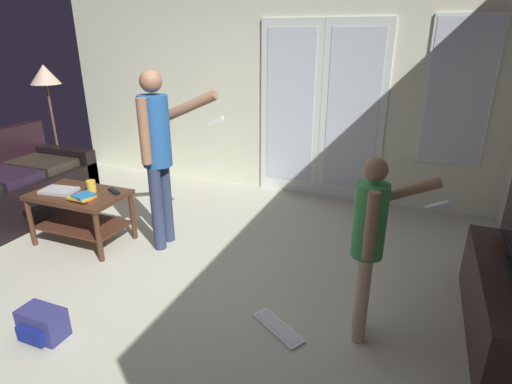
% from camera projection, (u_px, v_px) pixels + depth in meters
% --- Properties ---
extents(ground_plane, '(5.74, 5.17, 0.02)m').
position_uv_depth(ground_plane, '(153.00, 287.00, 3.36)').
color(ground_plane, '#BAB9A3').
extents(wall_back_with_doors, '(5.74, 0.09, 2.83)m').
position_uv_depth(wall_back_with_doors, '(273.00, 83.00, 5.03)').
color(wall_back_with_doors, silver).
rests_on(wall_back_with_doors, ground_plane).
extents(leather_couch, '(0.96, 1.83, 0.91)m').
position_uv_depth(leather_couch, '(2.00, 193.00, 4.47)').
color(leather_couch, black).
rests_on(leather_couch, ground_plane).
extents(coffee_table, '(0.89, 0.55, 0.52)m').
position_uv_depth(coffee_table, '(81.00, 207.00, 3.95)').
color(coffee_table, '#462819').
rests_on(coffee_table, ground_plane).
extents(tv_stand, '(0.42, 1.42, 0.49)m').
position_uv_depth(tv_stand, '(507.00, 306.00, 2.70)').
color(tv_stand, '#301E19').
rests_on(tv_stand, ground_plane).
extents(person_adult, '(0.70, 0.49, 1.65)m').
position_uv_depth(person_adult, '(158.00, 146.00, 3.67)').
color(person_adult, '#2D3855').
rests_on(person_adult, ground_plane).
extents(person_child, '(0.55, 0.40, 1.26)m').
position_uv_depth(person_child, '(371.00, 235.00, 2.55)').
color(person_child, tan).
rests_on(person_child, ground_plane).
extents(floor_lamp, '(0.37, 0.37, 1.58)m').
position_uv_depth(floor_lamp, '(46.00, 81.00, 5.19)').
color(floor_lamp, '#382832').
rests_on(floor_lamp, ground_plane).
extents(backpack, '(0.31, 0.21, 0.21)m').
position_uv_depth(backpack, '(42.00, 324.00, 2.76)').
color(backpack, navy).
rests_on(backpack, ground_plane).
extents(loose_keyboard, '(0.44, 0.35, 0.02)m').
position_uv_depth(loose_keyboard, '(278.00, 328.00, 2.86)').
color(loose_keyboard, white).
rests_on(loose_keyboard, ground_plane).
extents(laptop_closed, '(0.34, 0.25, 0.03)m').
position_uv_depth(laptop_closed, '(59.00, 190.00, 3.92)').
color(laptop_closed, '#B6B4B8').
rests_on(laptop_closed, coffee_table).
extents(cup_near_edge, '(0.08, 0.08, 0.12)m').
position_uv_depth(cup_near_edge, '(91.00, 186.00, 3.90)').
color(cup_near_edge, gold).
rests_on(cup_near_edge, coffee_table).
extents(tv_remote_black, '(0.17, 0.12, 0.02)m').
position_uv_depth(tv_remote_black, '(114.00, 191.00, 3.90)').
color(tv_remote_black, black).
rests_on(tv_remote_black, coffee_table).
extents(book_stack, '(0.22, 0.20, 0.06)m').
position_uv_depth(book_stack, '(83.00, 197.00, 3.72)').
color(book_stack, red).
rests_on(book_stack, coffee_table).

